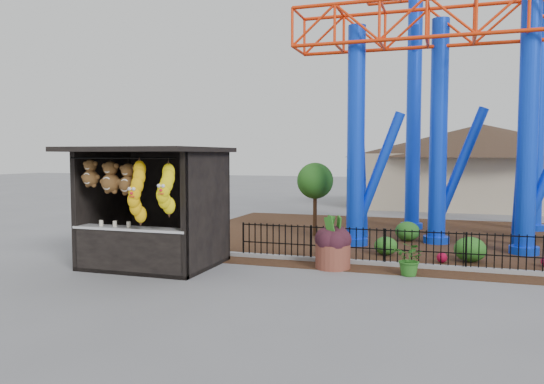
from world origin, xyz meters
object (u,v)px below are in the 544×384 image
(prize_booth, at_px, (149,209))
(terracotta_planter, at_px, (333,256))
(roller_coaster, at_px, (476,50))
(potted_plant, at_px, (411,259))

(prize_booth, bearing_deg, terracotta_planter, 17.15)
(roller_coaster, height_order, terracotta_planter, roller_coaster)
(prize_booth, xyz_separation_m, roller_coaster, (8.10, 7.32, 4.91))
(roller_coaster, relative_size, terracotta_planter, 12.19)
(roller_coaster, relative_size, potted_plant, 13.26)
(prize_booth, distance_m, terracotta_planter, 4.90)
(prize_booth, height_order, terracotta_planter, prize_booth)
(terracotta_planter, bearing_deg, prize_booth, -162.85)
(roller_coaster, height_order, potted_plant, roller_coaster)
(prize_booth, distance_m, roller_coaster, 11.97)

